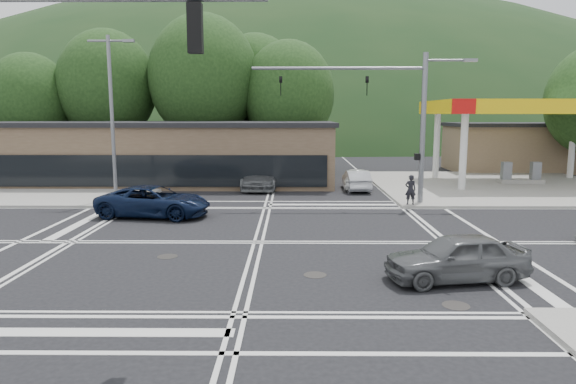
{
  "coord_description": "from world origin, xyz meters",
  "views": [
    {
      "loc": [
        1.29,
        -19.08,
        4.87
      ],
      "look_at": [
        1.11,
        3.59,
        1.4
      ],
      "focal_mm": 32.0,
      "sensor_mm": 36.0,
      "label": 1
    }
  ],
  "objects_px": {
    "car_blue_west": "(154,201)",
    "car_queue_a": "(356,180)",
    "pedestrian": "(410,190)",
    "car_queue_b": "(357,178)",
    "car_grey_center": "(456,257)",
    "car_northbound": "(261,177)"
  },
  "relations": [
    {
      "from": "car_queue_b",
      "to": "pedestrian",
      "type": "distance_m",
      "value": 6.8
    },
    {
      "from": "car_blue_west",
      "to": "pedestrian",
      "type": "distance_m",
      "value": 13.04
    },
    {
      "from": "car_blue_west",
      "to": "car_grey_center",
      "type": "xyz_separation_m",
      "value": [
        11.39,
        -9.42,
        -0.03
      ]
    },
    {
      "from": "car_blue_west",
      "to": "car_grey_center",
      "type": "relative_size",
      "value": 1.27
    },
    {
      "from": "car_grey_center",
      "to": "car_queue_a",
      "type": "distance_m",
      "value": 18.01
    },
    {
      "from": "car_blue_west",
      "to": "car_queue_a",
      "type": "height_order",
      "value": "car_blue_west"
    },
    {
      "from": "car_northbound",
      "to": "pedestrian",
      "type": "height_order",
      "value": "pedestrian"
    },
    {
      "from": "car_blue_west",
      "to": "car_grey_center",
      "type": "bearing_deg",
      "value": -121.4
    },
    {
      "from": "car_blue_west",
      "to": "car_queue_a",
      "type": "bearing_deg",
      "value": -43.09
    },
    {
      "from": "car_queue_b",
      "to": "car_grey_center",
      "type": "bearing_deg",
      "value": 97.6
    },
    {
      "from": "car_queue_b",
      "to": "car_northbound",
      "type": "height_order",
      "value": "car_northbound"
    },
    {
      "from": "car_northbound",
      "to": "car_grey_center",
      "type": "bearing_deg",
      "value": -67.85
    },
    {
      "from": "car_blue_west",
      "to": "car_queue_b",
      "type": "relative_size",
      "value": 1.29
    },
    {
      "from": "car_grey_center",
      "to": "car_queue_a",
      "type": "relative_size",
      "value": 1.05
    },
    {
      "from": "car_blue_west",
      "to": "car_northbound",
      "type": "bearing_deg",
      "value": -17.66
    },
    {
      "from": "car_blue_west",
      "to": "pedestrian",
      "type": "bearing_deg",
      "value": -70.4
    },
    {
      "from": "pedestrian",
      "to": "car_queue_a",
      "type": "bearing_deg",
      "value": -70.41
    },
    {
      "from": "car_blue_west",
      "to": "pedestrian",
      "type": "height_order",
      "value": "pedestrian"
    },
    {
      "from": "car_grey_center",
      "to": "pedestrian",
      "type": "relative_size",
      "value": 2.65
    },
    {
      "from": "car_northbound",
      "to": "car_queue_b",
      "type": "bearing_deg",
      "value": -0.4
    },
    {
      "from": "car_queue_a",
      "to": "pedestrian",
      "type": "distance_m",
      "value": 6.36
    },
    {
      "from": "car_queue_b",
      "to": "car_northbound",
      "type": "relative_size",
      "value": 0.76
    }
  ]
}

